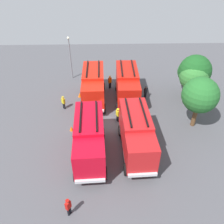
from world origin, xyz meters
TOP-DOWN VIEW (x-y plane):
  - ground_plane at (0.00, 0.00)m, footprint 48.10×48.10m
  - fire_truck_0 at (-4.49, -2.11)m, footprint 7.24×2.85m
  - fire_truck_1 at (4.76, -2.11)m, footprint 7.30×3.02m
  - fire_truck_2 at (-4.58, 1.97)m, footprint 7.23×2.82m
  - fire_truck_3 at (4.29, 2.08)m, footprint 7.29×2.99m
  - firefighter_0 at (-7.41, -0.07)m, footprint 0.45×0.48m
  - firefighter_1 at (10.51, -3.38)m, footprint 0.48×0.42m
  - firefighter_2 at (-2.76, -5.59)m, footprint 0.47×0.47m
  - firefighter_3 at (-0.20, 0.63)m, footprint 0.48×0.43m
  - firefighter_4 at (-4.85, 4.35)m, footprint 0.46×0.47m
  - tree_0 at (-5.97, 9.75)m, footprint 2.86×2.86m
  - tree_1 at (-4.32, 9.74)m, footprint 3.74×3.74m
  - tree_2 at (-3.76, 9.54)m, footprint 3.35×3.35m
  - tree_3 at (0.71, 8.68)m, footprint 3.64×3.64m
  - traffic_cone_0 at (1.24, -4.27)m, footprint 0.39×0.39m
  - traffic_cone_1 at (-5.28, -3.96)m, footprint 0.43×0.43m
  - lamppost at (-10.43, -5.44)m, footprint 0.36×0.36m

SIDE VIEW (x-z plane):
  - ground_plane at x=0.00m, z-range 0.00..0.00m
  - traffic_cone_0 at x=1.24m, z-range 0.00..0.55m
  - traffic_cone_1 at x=-5.28m, z-range 0.00..0.61m
  - firefighter_4 at x=-4.85m, z-range 0.09..1.73m
  - firefighter_3 at x=-0.20m, z-range 0.09..1.73m
  - firefighter_2 at x=-2.76m, z-range 0.09..1.73m
  - firefighter_1 at x=10.51m, z-range 0.10..1.78m
  - firefighter_0 at x=-7.41m, z-range 0.11..1.87m
  - fire_truck_0 at x=-4.49m, z-range 0.21..4.09m
  - fire_truck_1 at x=4.76m, z-range 0.21..4.09m
  - fire_truck_2 at x=-4.58m, z-range 0.21..4.09m
  - fire_truck_3 at x=4.29m, z-range 0.21..4.09m
  - tree_0 at x=-5.97m, z-range 0.77..5.21m
  - tree_2 at x=-3.76m, z-range 0.90..6.09m
  - lamppost at x=-10.43m, z-range 0.55..6.58m
  - tree_3 at x=0.71m, z-range 0.97..6.62m
  - tree_1 at x=-4.32m, z-range 1.00..6.79m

